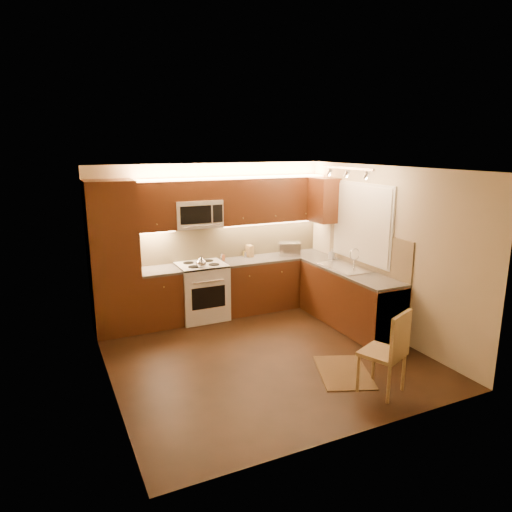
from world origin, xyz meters
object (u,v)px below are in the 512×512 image
sink (345,263)px  kettle (201,262)px  microwave (197,214)px  toaster_oven (289,249)px  soap_bottle (332,254)px  dining_chair (382,351)px  knife_block (250,251)px  stove (202,291)px

sink → kettle: 2.26m
microwave → toaster_oven: bearing=-3.7°
soap_bottle → dining_chair: bearing=-126.7°
toaster_oven → knife_block: toaster_oven is taller
stove → kettle: 0.60m
dining_chair → kettle: bearing=88.7°
soap_bottle → dining_chair: (-1.04, -2.59, -0.49)m
stove → sink: (2.00, -1.12, 0.52)m
dining_chair → microwave: bearing=85.3°
knife_block → dining_chair: bearing=-90.3°
kettle → toaster_oven: 1.73m
dining_chair → knife_block: bearing=69.1°
stove → kettle: kettle is taller
dining_chair → toaster_oven: bearing=56.8°
stove → soap_bottle: soap_bottle is taller
stove → kettle: size_ratio=4.83×
toaster_oven → dining_chair: bearing=-74.9°
kettle → dining_chair: bearing=-61.2°
toaster_oven → knife_block: size_ratio=1.84×
toaster_oven → dining_chair: toaster_oven is taller
stove → soap_bottle: size_ratio=5.37×
kettle → knife_block: size_ratio=0.94×
sink → kettle: kettle is taller
sink → toaster_oven: (-0.36, 1.16, 0.04)m
stove → dining_chair: (1.11, -3.11, 0.04)m
stove → dining_chair: 3.31m
stove → microwave: 1.27m
knife_block → soap_bottle: size_ratio=1.18×
stove → soap_bottle: bearing=-13.8°
stove → knife_block: 1.11m
sink → dining_chair: bearing=-114.1°
stove → toaster_oven: 1.73m
kettle → microwave: bearing=84.9°
stove → sink: bearing=-29.4°
stove → microwave: (0.00, 0.14, 1.26)m
microwave → knife_block: 1.20m
sink → soap_bottle: size_ratio=5.02×
microwave → soap_bottle: microwave is taller
knife_block → stove: bearing=-171.0°
microwave → soap_bottle: size_ratio=4.44×
kettle → soap_bottle: bearing=-1.3°
knife_block → toaster_oven: bearing=-17.1°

